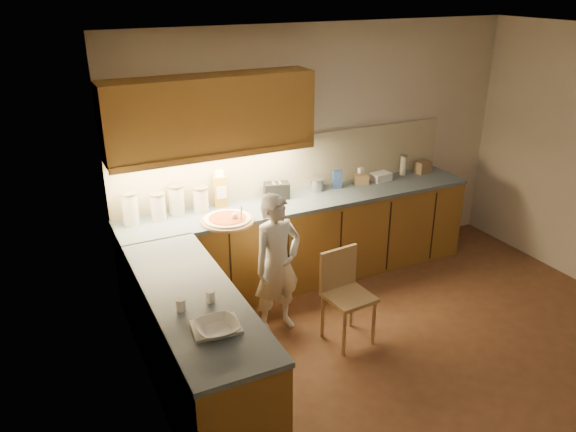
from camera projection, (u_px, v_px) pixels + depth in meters
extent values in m
plane|color=#56321D|center=(433.00, 356.00, 4.82)|extent=(4.50, 4.50, 0.00)
cube|color=beige|center=(322.00, 150.00, 5.95)|extent=(4.50, 0.04, 2.60)
cube|color=beige|center=(160.00, 282.00, 3.39)|extent=(0.04, 4.00, 2.60)
cube|color=white|center=(472.00, 41.00, 3.79)|extent=(4.50, 4.00, 0.04)
cube|color=olive|center=(303.00, 241.00, 5.89)|extent=(3.75, 0.60, 0.88)
cube|color=olive|center=(197.00, 349.00, 4.18)|extent=(0.60, 2.00, 0.88)
cube|color=#495968|center=(304.00, 200.00, 5.71)|extent=(3.77, 0.62, 0.04)
cube|color=#495968|center=(193.00, 296.00, 4.00)|extent=(0.62, 2.02, 0.04)
cube|color=black|center=(168.00, 287.00, 5.03)|extent=(0.02, 0.01, 0.80)
cube|color=black|center=(231.00, 272.00, 5.27)|extent=(0.02, 0.01, 0.80)
cube|color=black|center=(288.00, 259.00, 5.51)|extent=(0.02, 0.01, 0.80)
cube|color=black|center=(341.00, 247.00, 5.76)|extent=(0.02, 0.01, 0.80)
cube|color=black|center=(389.00, 236.00, 6.00)|extent=(0.02, 0.01, 0.80)
cube|color=black|center=(433.00, 226.00, 6.24)|extent=(0.02, 0.01, 0.80)
cube|color=#BAAF90|center=(291.00, 164.00, 5.83)|extent=(3.75, 0.02, 0.58)
cube|color=olive|center=(211.00, 115.00, 5.08)|extent=(1.95, 0.35, 0.70)
cube|color=olive|center=(219.00, 157.00, 5.07)|extent=(1.95, 0.02, 0.06)
cylinder|color=#A88054|center=(228.00, 221.00, 5.16)|extent=(0.49, 0.49, 0.02)
cylinder|color=#F2E5BD|center=(227.00, 219.00, 5.15)|extent=(0.43, 0.43, 0.02)
cylinder|color=#AF3A17|center=(227.00, 218.00, 5.15)|extent=(0.35, 0.35, 0.01)
sphere|color=white|center=(235.00, 216.00, 5.13)|extent=(0.06, 0.06, 0.06)
cylinder|color=white|center=(241.00, 214.00, 5.09)|extent=(0.04, 0.12, 0.20)
imported|color=silver|center=(277.00, 265.00, 4.95)|extent=(0.53, 0.40, 1.32)
cylinder|color=tan|center=(344.00, 334.00, 4.75)|extent=(0.03, 0.03, 0.42)
cylinder|color=tan|center=(374.00, 323.00, 4.90)|extent=(0.03, 0.03, 0.42)
cylinder|color=tan|center=(323.00, 316.00, 5.00)|extent=(0.03, 0.03, 0.42)
cylinder|color=tan|center=(351.00, 306.00, 5.15)|extent=(0.03, 0.03, 0.42)
cube|color=tan|center=(349.00, 297.00, 4.86)|extent=(0.41, 0.41, 0.04)
cube|color=tan|center=(338.00, 268.00, 4.92)|extent=(0.38, 0.07, 0.38)
imported|color=white|center=(217.00, 328.00, 3.55)|extent=(0.28, 0.28, 0.07)
cylinder|color=white|center=(130.00, 209.00, 5.06)|extent=(0.14, 0.14, 0.29)
cylinder|color=gray|center=(128.00, 194.00, 5.00)|extent=(0.15, 0.15, 0.02)
cylinder|color=white|center=(158.00, 207.00, 5.18)|extent=(0.14, 0.14, 0.24)
cylinder|color=gray|center=(157.00, 194.00, 5.13)|extent=(0.15, 0.15, 0.02)
cylinder|color=silver|center=(176.00, 201.00, 5.28)|extent=(0.15, 0.15, 0.27)
cylinder|color=gray|center=(175.00, 186.00, 5.22)|extent=(0.16, 0.16, 0.02)
cylinder|color=silver|center=(201.00, 200.00, 5.36)|extent=(0.14, 0.14, 0.23)
cylinder|color=gray|center=(200.00, 188.00, 5.31)|extent=(0.15, 0.15, 0.02)
cube|color=#B39123|center=(220.00, 191.00, 5.46)|extent=(0.13, 0.10, 0.31)
cube|color=white|center=(219.00, 173.00, 5.39)|extent=(0.08, 0.06, 0.06)
cube|color=black|center=(277.00, 191.00, 5.69)|extent=(0.28, 0.21, 0.16)
cube|color=silver|center=(274.00, 183.00, 5.65)|extent=(0.06, 0.11, 0.00)
cube|color=silver|center=(280.00, 183.00, 5.66)|extent=(0.06, 0.11, 0.00)
cylinder|color=silver|center=(316.00, 185.00, 5.91)|extent=(0.16, 0.16, 0.12)
cylinder|color=silver|center=(316.00, 179.00, 5.88)|extent=(0.17, 0.17, 0.01)
cube|color=#2E488A|center=(337.00, 179.00, 5.97)|extent=(0.11, 0.10, 0.19)
cube|color=tan|center=(361.00, 179.00, 6.10)|extent=(0.18, 0.15, 0.11)
cube|color=white|center=(361.00, 175.00, 6.14)|extent=(0.06, 0.06, 0.16)
cube|color=white|center=(381.00, 177.00, 6.20)|extent=(0.23, 0.17, 0.09)
cylinder|color=silver|center=(403.00, 166.00, 6.35)|extent=(0.07, 0.07, 0.22)
cylinder|color=gray|center=(404.00, 156.00, 6.30)|extent=(0.07, 0.07, 0.01)
cube|color=#987651|center=(423.00, 167.00, 6.44)|extent=(0.19, 0.16, 0.13)
cube|color=white|center=(216.00, 327.00, 3.60)|extent=(0.33, 0.27, 0.02)
cylinder|color=white|center=(181.00, 305.00, 3.78)|extent=(0.08, 0.08, 0.09)
cylinder|color=white|center=(210.00, 296.00, 3.89)|extent=(0.07, 0.07, 0.08)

